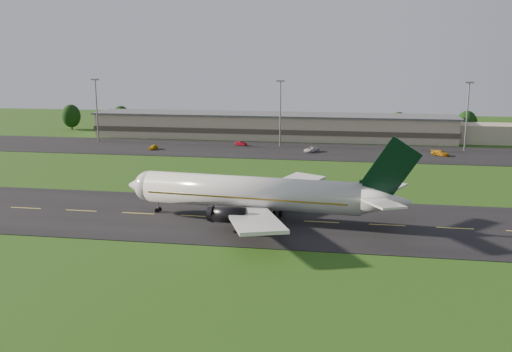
% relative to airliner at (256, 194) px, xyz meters
% --- Properties ---
extents(ground, '(360.00, 360.00, 0.00)m').
position_rel_airliner_xyz_m(ground, '(-10.55, 0.08, -4.66)').
color(ground, '#214310').
rests_on(ground, ground).
extents(taxiway, '(220.00, 30.00, 0.10)m').
position_rel_airliner_xyz_m(taxiway, '(-10.55, 0.08, -4.61)').
color(taxiway, black).
rests_on(taxiway, ground).
extents(apron, '(260.00, 30.00, 0.10)m').
position_rel_airliner_xyz_m(apron, '(-10.55, 72.08, -4.61)').
color(apron, black).
rests_on(apron, ground).
extents(airliner, '(51.27, 42.00, 15.57)m').
position_rel_airliner_xyz_m(airliner, '(0.00, 0.00, 0.00)').
color(airliner, silver).
rests_on(airliner, ground).
extents(terminal, '(145.00, 16.00, 8.40)m').
position_rel_airliner_xyz_m(terminal, '(-4.15, 96.26, -0.67)').
color(terminal, tan).
rests_on(terminal, ground).
extents(light_mast_west, '(2.40, 1.20, 20.35)m').
position_rel_airliner_xyz_m(light_mast_west, '(-65.55, 80.08, 8.08)').
color(light_mast_west, gray).
rests_on(light_mast_west, ground).
extents(light_mast_centre, '(2.40, 1.20, 20.35)m').
position_rel_airliner_xyz_m(light_mast_centre, '(-5.55, 80.08, 8.08)').
color(light_mast_centre, gray).
rests_on(light_mast_centre, ground).
extents(light_mast_east, '(2.40, 1.20, 20.35)m').
position_rel_airliner_xyz_m(light_mast_east, '(49.45, 80.08, 8.08)').
color(light_mast_east, gray).
rests_on(light_mast_east, ground).
extents(tree_line, '(201.03, 8.38, 11.03)m').
position_rel_airliner_xyz_m(tree_line, '(21.91, 106.18, 0.41)').
color(tree_line, black).
rests_on(tree_line, ground).
extents(service_vehicle_a, '(1.99, 4.09, 1.34)m').
position_rel_airliner_xyz_m(service_vehicle_a, '(-42.32, 67.37, -3.89)').
color(service_vehicle_a, gold).
rests_on(service_vehicle_a, apron).
extents(service_vehicle_b, '(4.05, 2.41, 1.26)m').
position_rel_airliner_xyz_m(service_vehicle_b, '(-17.74, 78.90, -3.93)').
color(service_vehicle_b, '#9F0A1D').
rests_on(service_vehicle_b, apron).
extents(service_vehicle_c, '(4.80, 5.65, 1.44)m').
position_rel_airliner_xyz_m(service_vehicle_c, '(4.83, 70.47, -3.84)').
color(service_vehicle_c, silver).
rests_on(service_vehicle_c, apron).
extents(service_vehicle_d, '(5.38, 4.84, 1.50)m').
position_rel_airliner_xyz_m(service_vehicle_d, '(41.20, 70.39, -3.81)').
color(service_vehicle_d, '#C6850B').
rests_on(service_vehicle_d, apron).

